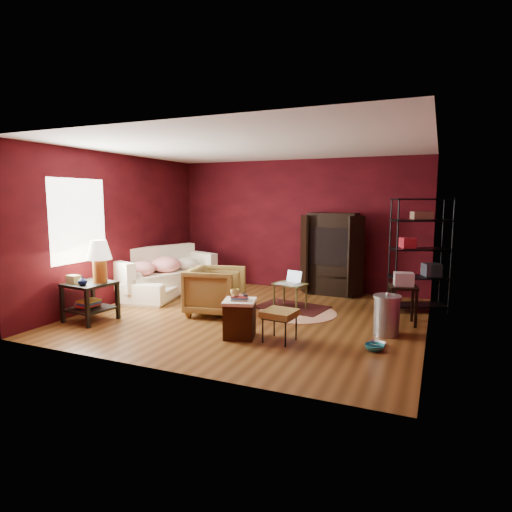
{
  "coord_description": "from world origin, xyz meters",
  "views": [
    {
      "loc": [
        2.85,
        -6.4,
        1.97
      ],
      "look_at": [
        0.0,
        0.2,
        1.0
      ],
      "focal_mm": 30.0,
      "sensor_mm": 36.0,
      "label": 1
    }
  ],
  "objects_px": {
    "armchair": "(215,288)",
    "hamper": "(240,318)",
    "sofa": "(163,276)",
    "side_table": "(95,273)",
    "laptop_desk": "(290,286)",
    "tv_armoire": "(332,252)",
    "wire_shelving": "(421,250)"
  },
  "relations": [
    {
      "from": "armchair",
      "to": "wire_shelving",
      "type": "height_order",
      "value": "wire_shelving"
    },
    {
      "from": "sofa",
      "to": "tv_armoire",
      "type": "relative_size",
      "value": 1.22
    },
    {
      "from": "sofa",
      "to": "hamper",
      "type": "relative_size",
      "value": 3.28
    },
    {
      "from": "armchair",
      "to": "hamper",
      "type": "height_order",
      "value": "armchair"
    },
    {
      "from": "sofa",
      "to": "side_table",
      "type": "xyz_separation_m",
      "value": [
        0.09,
        -1.95,
        0.39
      ]
    },
    {
      "from": "side_table",
      "to": "tv_armoire",
      "type": "relative_size",
      "value": 0.78
    },
    {
      "from": "side_table",
      "to": "hamper",
      "type": "relative_size",
      "value": 2.1
    },
    {
      "from": "sofa",
      "to": "wire_shelving",
      "type": "relative_size",
      "value": 1.03
    },
    {
      "from": "sofa",
      "to": "tv_armoire",
      "type": "height_order",
      "value": "tv_armoire"
    },
    {
      "from": "wire_shelving",
      "to": "tv_armoire",
      "type": "bearing_deg",
      "value": 134.22
    },
    {
      "from": "hamper",
      "to": "tv_armoire",
      "type": "relative_size",
      "value": 0.37
    },
    {
      "from": "armchair",
      "to": "hamper",
      "type": "bearing_deg",
      "value": -146.39
    },
    {
      "from": "sofa",
      "to": "laptop_desk",
      "type": "relative_size",
      "value": 3.0
    },
    {
      "from": "hamper",
      "to": "sofa",
      "type": "bearing_deg",
      "value": 145.26
    },
    {
      "from": "wire_shelving",
      "to": "sofa",
      "type": "bearing_deg",
      "value": 165.82
    },
    {
      "from": "armchair",
      "to": "hamper",
      "type": "relative_size",
      "value": 1.43
    },
    {
      "from": "armchair",
      "to": "tv_armoire",
      "type": "xyz_separation_m",
      "value": [
        1.46,
        2.32,
        0.43
      ]
    },
    {
      "from": "hamper",
      "to": "tv_armoire",
      "type": "bearing_deg",
      "value": 80.63
    },
    {
      "from": "sofa",
      "to": "laptop_desk",
      "type": "xyz_separation_m",
      "value": [
        2.75,
        -0.04,
        0.02
      ]
    },
    {
      "from": "sofa",
      "to": "side_table",
      "type": "distance_m",
      "value": 1.99
    },
    {
      "from": "laptop_desk",
      "to": "hamper",
      "type": "bearing_deg",
      "value": -80.08
    },
    {
      "from": "armchair",
      "to": "laptop_desk",
      "type": "distance_m",
      "value": 1.35
    },
    {
      "from": "hamper",
      "to": "tv_armoire",
      "type": "xyz_separation_m",
      "value": [
        0.54,
        3.28,
        0.59
      ]
    },
    {
      "from": "wire_shelving",
      "to": "hamper",
      "type": "bearing_deg",
      "value": -154.57
    },
    {
      "from": "armchair",
      "to": "side_table",
      "type": "xyz_separation_m",
      "value": [
        -1.59,
        -1.11,
        0.34
      ]
    },
    {
      "from": "laptop_desk",
      "to": "tv_armoire",
      "type": "height_order",
      "value": "tv_armoire"
    },
    {
      "from": "side_table",
      "to": "laptop_desk",
      "type": "bearing_deg",
      "value": 35.67
    },
    {
      "from": "tv_armoire",
      "to": "wire_shelving",
      "type": "distance_m",
      "value": 1.88
    },
    {
      "from": "armchair",
      "to": "side_table",
      "type": "relative_size",
      "value": 0.68
    },
    {
      "from": "hamper",
      "to": "laptop_desk",
      "type": "distance_m",
      "value": 1.77
    },
    {
      "from": "side_table",
      "to": "hamper",
      "type": "distance_m",
      "value": 2.56
    },
    {
      "from": "sofa",
      "to": "hamper",
      "type": "bearing_deg",
      "value": -136.05
    }
  ]
}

